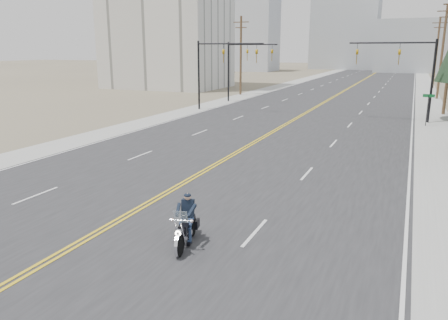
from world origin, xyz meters
TOP-DOWN VIEW (x-y plane):
  - ground_plane at (0.00, 0.00)m, footprint 400.00×400.00m
  - road at (0.00, 70.00)m, footprint 20.00×200.00m
  - sidewalk_left at (-11.50, 70.00)m, footprint 3.00×200.00m
  - sidewalk_right at (11.50, 70.00)m, footprint 3.00×200.00m
  - traffic_mast_left at (-8.98, 32.00)m, footprint 7.10×0.26m
  - traffic_mast_right at (8.98, 32.00)m, footprint 7.10×0.26m
  - traffic_mast_far at (-9.31, 40.00)m, footprint 6.10×0.26m
  - street_sign at (10.80, 30.00)m, footprint 0.90×0.06m
  - utility_pole_d at (12.50, 53.00)m, footprint 2.20×0.30m
  - utility_pole_e at (12.50, 70.00)m, footprint 2.20×0.30m
  - utility_pole_left at (-12.50, 48.00)m, footprint 2.20×0.30m
  - haze_bldg_a at (-35.00, 115.00)m, footprint 14.00×12.00m
  - haze_bldg_b at (8.00, 125.00)m, footprint 18.00×14.00m
  - haze_bldg_d at (-12.00, 140.00)m, footprint 20.00×15.00m
  - haze_bldg_f at (-50.00, 130.00)m, footprint 12.00×12.00m
  - motorcyclist at (3.27, 2.23)m, footprint 1.37×2.30m

SIDE VIEW (x-z plane):
  - ground_plane at x=0.00m, z-range 0.00..0.00m
  - road at x=0.00m, z-range 0.00..0.01m
  - sidewalk_left at x=-11.50m, z-range 0.00..0.01m
  - sidewalk_right at x=11.50m, z-range 0.00..0.01m
  - motorcyclist at x=3.27m, z-range 0.00..1.68m
  - street_sign at x=10.80m, z-range 0.49..3.12m
  - traffic_mast_far at x=-9.31m, z-range 1.37..8.37m
  - traffic_mast_left at x=-8.98m, z-range 1.44..8.44m
  - traffic_mast_right at x=8.98m, z-range 1.44..8.44m
  - utility_pole_left at x=-12.50m, z-range 0.23..10.73m
  - utility_pole_e at x=12.50m, z-range 0.23..11.23m
  - utility_pole_d at x=12.50m, z-range 0.23..11.73m
  - haze_bldg_b at x=8.00m, z-range 0.00..14.00m
  - haze_bldg_f at x=-50.00m, z-range 0.00..16.00m
  - haze_bldg_a at x=-35.00m, z-range 0.00..22.00m
  - haze_bldg_d at x=-12.00m, z-range 0.00..26.00m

